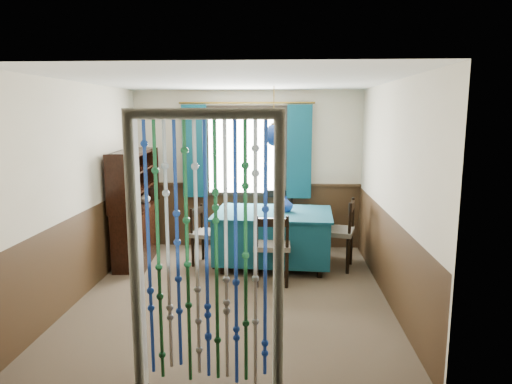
# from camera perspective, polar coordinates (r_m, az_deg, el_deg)

# --- Properties ---
(floor) EXTENTS (4.00, 4.00, 0.00)m
(floor) POSITION_cam_1_polar(r_m,az_deg,el_deg) (5.65, -2.68, -12.49)
(floor) COLOR brown
(floor) RESTS_ON ground
(ceiling) EXTENTS (4.00, 4.00, 0.00)m
(ceiling) POSITION_cam_1_polar(r_m,az_deg,el_deg) (5.24, -2.90, 13.72)
(ceiling) COLOR silver
(ceiling) RESTS_ON ground
(wall_back) EXTENTS (3.60, 0.00, 3.60)m
(wall_back) POSITION_cam_1_polar(r_m,az_deg,el_deg) (7.27, -1.11, 2.77)
(wall_back) COLOR beige
(wall_back) RESTS_ON ground
(wall_front) EXTENTS (3.60, 0.00, 3.60)m
(wall_front) POSITION_cam_1_polar(r_m,az_deg,el_deg) (3.36, -6.41, -5.64)
(wall_front) COLOR beige
(wall_front) RESTS_ON ground
(wall_left) EXTENTS (0.00, 4.00, 4.00)m
(wall_left) POSITION_cam_1_polar(r_m,az_deg,el_deg) (5.78, -20.84, 0.28)
(wall_left) COLOR beige
(wall_left) RESTS_ON ground
(wall_right) EXTENTS (0.00, 4.00, 4.00)m
(wall_right) POSITION_cam_1_polar(r_m,az_deg,el_deg) (5.42, 16.52, -0.08)
(wall_right) COLOR beige
(wall_right) RESTS_ON ground
(wainscot_back) EXTENTS (3.60, 0.00, 3.60)m
(wainscot_back) POSITION_cam_1_polar(r_m,az_deg,el_deg) (7.39, -1.10, -3.02)
(wainscot_back) COLOR #392615
(wainscot_back) RESTS_ON ground
(wainscot_front) EXTENTS (3.60, 0.00, 3.60)m
(wainscot_front) POSITION_cam_1_polar(r_m,az_deg,el_deg) (3.65, -6.13, -17.00)
(wainscot_front) COLOR #392615
(wainscot_front) RESTS_ON ground
(wainscot_left) EXTENTS (0.00, 4.00, 4.00)m
(wainscot_left) POSITION_cam_1_polar(r_m,az_deg,el_deg) (5.93, -20.26, -6.88)
(wainscot_left) COLOR #392615
(wainscot_left) RESTS_ON ground
(wainscot_right) EXTENTS (0.00, 4.00, 4.00)m
(wainscot_right) POSITION_cam_1_polar(r_m,az_deg,el_deg) (5.58, 15.99, -7.68)
(wainscot_right) COLOR #392615
(wainscot_right) RESTS_ON ground
(window) EXTENTS (1.32, 0.12, 1.42)m
(window) POSITION_cam_1_polar(r_m,az_deg,el_deg) (7.19, -1.15, 5.10)
(window) COLOR black
(window) RESTS_ON wall_back
(doorway) EXTENTS (1.16, 0.12, 2.18)m
(doorway) POSITION_cam_1_polar(r_m,az_deg,el_deg) (3.48, -6.18, -8.56)
(doorway) COLOR silver
(doorway) RESTS_ON ground
(dining_table) EXTENTS (1.69, 1.22, 0.78)m
(dining_table) POSITION_cam_1_polar(r_m,az_deg,el_deg) (6.46, 2.14, -5.37)
(dining_table) COLOR #0E3C4B
(dining_table) RESTS_ON floor
(chair_near) EXTENTS (0.46, 0.44, 0.92)m
(chair_near) POSITION_cam_1_polar(r_m,az_deg,el_deg) (5.78, 2.01, -6.81)
(chair_near) COLOR black
(chair_near) RESTS_ON floor
(chair_far) EXTENTS (0.49, 0.47, 0.97)m
(chair_far) POSITION_cam_1_polar(r_m,az_deg,el_deg) (7.12, 2.90, -3.39)
(chair_far) COLOR black
(chair_far) RESTS_ON floor
(chair_left) EXTENTS (0.49, 0.50, 0.84)m
(chair_left) POSITION_cam_1_polar(r_m,az_deg,el_deg) (6.57, -6.29, -5.19)
(chair_left) COLOR black
(chair_left) RESTS_ON floor
(chair_right) EXTENTS (0.56, 0.58, 0.98)m
(chair_right) POSITION_cam_1_polar(r_m,az_deg,el_deg) (6.45, 10.28, -4.93)
(chair_right) COLOR black
(chair_right) RESTS_ON floor
(sideboard) EXTENTS (0.54, 1.27, 1.62)m
(sideboard) POSITION_cam_1_polar(r_m,az_deg,el_deg) (6.87, -14.81, -3.74)
(sideboard) COLOR black
(sideboard) RESTS_ON floor
(pendant_lamp) EXTENTS (0.24, 0.24, 0.80)m
(pendant_lamp) POSITION_cam_1_polar(r_m,az_deg,el_deg) (6.24, 2.22, 7.14)
(pendant_lamp) COLOR olive
(pendant_lamp) RESTS_ON ceiling
(vase_table) EXTENTS (0.20, 0.20, 0.19)m
(vase_table) POSITION_cam_1_polar(r_m,az_deg,el_deg) (6.40, 3.75, -1.59)
(vase_table) COLOR navy
(vase_table) RESTS_ON dining_table
(bowl_shelf) EXTENTS (0.22, 0.22, 0.05)m
(bowl_shelf) POSITION_cam_1_polar(r_m,az_deg,el_deg) (6.56, -15.08, 0.61)
(bowl_shelf) COLOR beige
(bowl_shelf) RESTS_ON sideboard
(vase_sideboard) EXTENTS (0.21, 0.21, 0.18)m
(vase_sideboard) POSITION_cam_1_polar(r_m,az_deg,el_deg) (7.08, -13.70, -0.57)
(vase_sideboard) COLOR beige
(vase_sideboard) RESTS_ON sideboard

